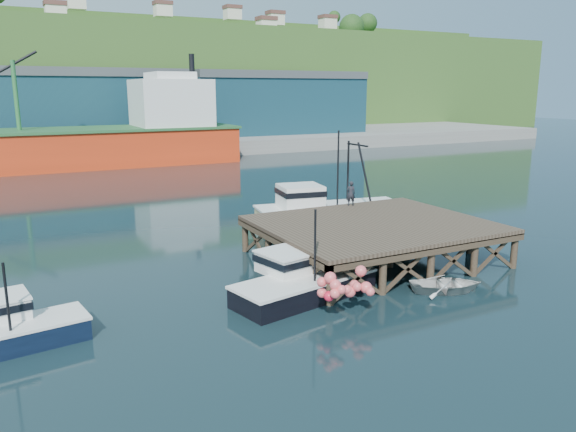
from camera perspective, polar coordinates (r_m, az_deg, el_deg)
ground at (r=29.00m, az=-0.30°, el=-5.89°), size 300.00×300.00×0.00m
wharf at (r=31.11m, az=8.91°, el=-1.03°), size 12.00×10.00×2.62m
far_quay at (r=95.65m, az=-19.93°, el=7.03°), size 160.00×40.00×2.00m
warehouse_mid at (r=90.38m, az=-19.76°, el=10.26°), size 28.00×16.00×9.00m
warehouse_right at (r=99.09m, az=-2.02°, el=11.14°), size 30.00×16.00×9.00m
cargo_ship at (r=72.83m, az=-24.31°, el=6.94°), size 55.50×10.00×13.75m
hillside at (r=125.11m, az=-22.22°, el=12.62°), size 220.00×50.00×22.00m
boat_navy at (r=23.39m, az=-26.61°, el=-10.19°), size 5.70×3.35×3.43m
boat_black at (r=25.69m, az=1.27°, el=-6.55°), size 7.24×6.00×4.24m
trawler at (r=37.47m, az=4.15°, el=0.55°), size 10.39×5.14×6.65m
dinghy at (r=27.45m, az=15.79°, el=-6.72°), size 4.02×3.52×0.69m
dockworker at (r=35.36m, az=6.40°, el=2.29°), size 0.66×0.55×1.55m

